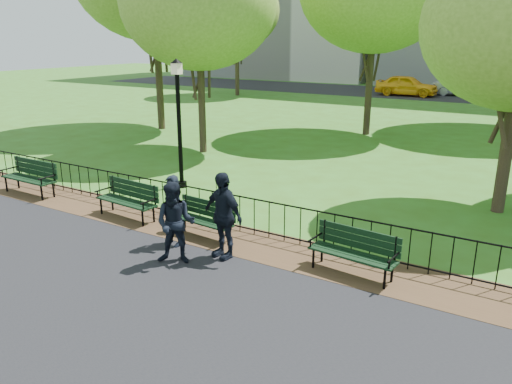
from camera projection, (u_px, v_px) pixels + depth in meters
The scene contains 17 objects.
ground at pixel (180, 260), 10.43m from camera, with size 120.00×120.00×0.00m, color #365D18.
asphalt_path at pixel (38, 340), 7.65m from camera, with size 60.00×9.20×0.01m, color black.
dirt_strip at pixel (221, 236), 11.65m from camera, with size 60.00×1.60×0.01m, color #3D2919.
far_street at pixel (468, 97), 38.98m from camera, with size 70.00×9.00×0.01m, color black.
iron_fence at pixel (233, 210), 11.91m from camera, with size 24.06×0.06×1.00m.
park_bench_main at pixel (194, 212), 11.61m from camera, with size 1.71×0.63×0.92m.
park_bench_left_a at pixel (129, 196), 12.72m from camera, with size 1.85×0.69×1.03m.
park_bench_left_b at pixel (31, 173), 14.65m from camera, with size 1.93×0.61×1.09m.
park_bench_right_a at pixel (355, 247), 9.67m from camera, with size 1.78×0.69×0.98m.
lamppost at pixel (179, 119), 14.88m from camera, with size 0.35×0.35×3.87m.
tree_near_w at pixel (199, 3), 18.58m from camera, with size 5.88×5.88×8.19m.
tree_far_w at pixel (236, 11), 38.03m from camera, with size 6.60×6.60×9.20m.
person_left at pixel (173, 211), 10.94m from camera, with size 0.58×0.38×1.60m, color black.
person_mid at pixel (176, 223), 10.05m from camera, with size 0.83×0.43×1.71m, color black.
person_right at pixel (223, 215), 10.31m from camera, with size 1.08×0.44×1.85m, color black.
taxi at pixel (407, 85), 39.28m from camera, with size 1.91×4.75×1.62m, color yellow.
sedan_silver at pixel (462, 87), 39.29m from camera, with size 1.49×4.26×1.40m, color #97999E.
Camera 1 is at (6.32, -7.32, 4.46)m, focal length 35.00 mm.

